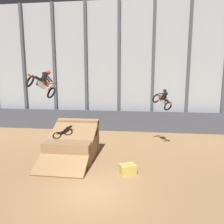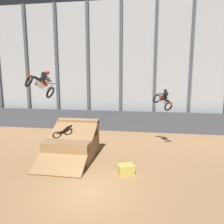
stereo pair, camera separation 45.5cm
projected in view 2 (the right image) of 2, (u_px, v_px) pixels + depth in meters
name	position (u px, v px, depth m)	size (l,w,h in m)	color
ground_plane	(89.00, 192.00, 10.63)	(60.00, 60.00, 0.00)	#9E754C
arena_back_wall	(121.00, 67.00, 22.04)	(32.00, 0.40, 12.87)	#ADB2B7
lower_barrier	(120.00, 121.00, 22.14)	(31.36, 0.20, 2.08)	#474C56
dirt_ramp	(73.00, 145.00, 15.22)	(3.11, 4.80, 2.53)	#966F48
rider_bike_left_air	(41.00, 83.00, 12.40)	(1.62, 1.76, 1.67)	black
rider_bike_right_air	(163.00, 100.00, 16.53)	(1.58, 1.77, 1.65)	black
hay_bale_trackside	(126.00, 169.00, 12.57)	(1.07, 0.93, 0.57)	#CCB751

